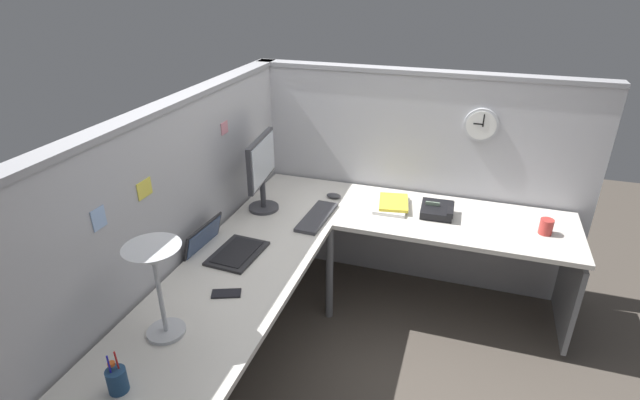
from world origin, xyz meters
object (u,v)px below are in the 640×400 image
object	(u,v)px
computer_mouse	(334,196)
desk_lamp_dome	(154,264)
office_phone	(438,211)
monitor	(262,168)
laptop	(222,247)
cell_phone	(226,293)
coffee_mug	(546,227)
keyboard	(317,217)
book_stack	(392,204)
wall_clock	(481,125)
pen_cup	(117,380)

from	to	relation	value
computer_mouse	desk_lamp_dome	size ratio (longest dim) A/B	0.23
desk_lamp_dome	office_phone	xyz separation A→B (m)	(1.50, -1.03, -0.33)
office_phone	monitor	bearing A→B (deg)	102.99
laptop	cell_phone	size ratio (longest dim) A/B	2.78
monitor	laptop	distance (m)	0.62
desk_lamp_dome	coffee_mug	world-z (taller)	desk_lamp_dome
monitor	keyboard	world-z (taller)	monitor
monitor	coffee_mug	bearing A→B (deg)	-82.73
laptop	keyboard	bearing A→B (deg)	-35.42
desk_lamp_dome	book_stack	distance (m)	1.73
computer_mouse	laptop	bearing A→B (deg)	155.11
monitor	office_phone	size ratio (longest dim) A/B	2.38
wall_clock	keyboard	bearing A→B (deg)	123.79
computer_mouse	book_stack	bearing A→B (deg)	-92.27
keyboard	monitor	bearing A→B (deg)	89.88
monitor	book_stack	bearing A→B (deg)	-70.35
monitor	keyboard	bearing A→B (deg)	-92.89
desk_lamp_dome	laptop	bearing A→B (deg)	7.46
computer_mouse	desk_lamp_dome	xyz separation A→B (m)	(-1.55, 0.31, 0.35)
keyboard	coffee_mug	distance (m)	1.40
cell_phone	laptop	bearing A→B (deg)	9.19
monitor	cell_phone	distance (m)	0.98
coffee_mug	monitor	bearing A→B (deg)	97.27
book_stack	keyboard	bearing A→B (deg)	125.49
computer_mouse	wall_clock	world-z (taller)	wall_clock
office_phone	coffee_mug	bearing A→B (deg)	-92.92
keyboard	pen_cup	bearing A→B (deg)	172.58
office_phone	book_stack	distance (m)	0.30
monitor	office_phone	xyz separation A→B (m)	(0.26, -1.11, -0.26)
office_phone	keyboard	bearing A→B (deg)	110.57
book_stack	monitor	bearing A→B (deg)	109.65
desk_lamp_dome	coffee_mug	size ratio (longest dim) A/B	4.64
laptop	desk_lamp_dome	distance (m)	0.77
keyboard	book_stack	xyz separation A→B (m)	(0.31, -0.43, 0.01)
pen_cup	wall_clock	world-z (taller)	wall_clock
keyboard	desk_lamp_dome	distance (m)	1.31
wall_clock	cell_phone	bearing A→B (deg)	143.99
keyboard	book_stack	size ratio (longest dim) A/B	1.42
cell_phone	office_phone	size ratio (longest dim) A/B	0.69
desk_lamp_dome	coffee_mug	bearing A→B (deg)	-48.70
monitor	cell_phone	world-z (taller)	monitor
laptop	pen_cup	bearing A→B (deg)	-174.14
desk_lamp_dome	wall_clock	distance (m)	2.22
keyboard	computer_mouse	world-z (taller)	computer_mouse
keyboard	coffee_mug	xyz separation A→B (m)	(0.24, -1.38, 0.04)
computer_mouse	desk_lamp_dome	world-z (taller)	desk_lamp_dome
laptop	book_stack	xyz separation A→B (m)	(0.85, -0.82, -0.00)
monitor	keyboard	xyz separation A→B (m)	(-0.02, -0.38, -0.28)
keyboard	office_phone	distance (m)	0.79
pen_cup	cell_phone	xyz separation A→B (m)	(0.67, -0.11, -0.05)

